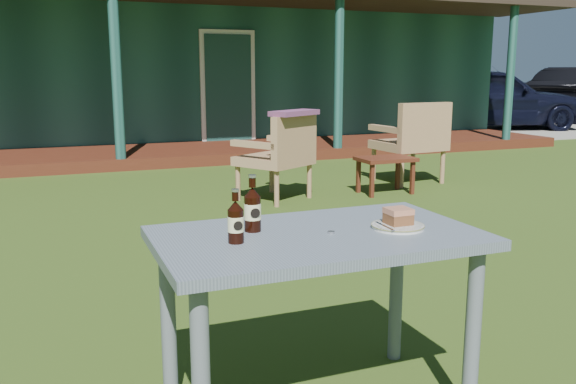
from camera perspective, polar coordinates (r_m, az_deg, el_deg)
name	(u,v)px	position (r m, az deg, el deg)	size (l,w,h in m)	color
ground	(212,282)	(3.94, -7.08, -8.33)	(80.00, 80.00, 0.00)	#334916
pavilion	(90,57)	(13.02, -18.07, 11.94)	(15.80, 8.30, 3.45)	#1B463F
gravel_strip	(530,124)	(16.69, 21.69, 5.92)	(9.00, 6.00, 0.02)	gray
car_near	(488,98)	(14.95, 18.21, 8.36)	(1.70, 4.23, 1.44)	black
cafe_table	(317,259)	(2.31, 2.77, -6.26)	(1.20, 0.70, 0.72)	slate
plate	(398,226)	(2.38, 10.23, -3.16)	(0.20, 0.20, 0.01)	silver
cake_slice	(398,216)	(2.38, 10.28, -2.22)	(0.09, 0.09, 0.06)	brown
fork	(384,226)	(2.33, 9.01, -3.19)	(0.01, 0.14, 0.00)	silver
cola_bottle_near	(253,209)	(2.28, -3.34, -1.58)	(0.06, 0.07, 0.21)	black
cola_bottle_far	(236,221)	(2.13, -4.92, -2.76)	(0.06, 0.06, 0.19)	black
bottle_cap	(331,232)	(2.27, 4.06, -3.78)	(0.03, 0.03, 0.01)	silver
armchair_left	(280,153)	(6.25, -0.71, 3.71)	(0.88, 0.86, 0.88)	#9D744E
armchair_right	(414,138)	(7.39, 11.68, 4.98)	(0.77, 0.73, 0.96)	#9D744E
floral_throw	(294,113)	(6.11, 0.61, 7.42)	(0.57, 0.22, 0.05)	#6B375D
side_table	(386,163)	(6.71, 9.12, 2.74)	(0.60, 0.40, 0.40)	#471E11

